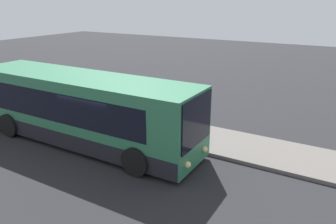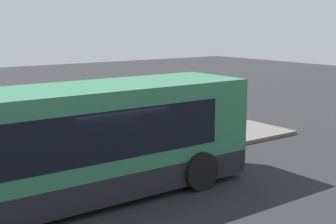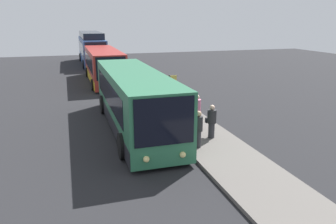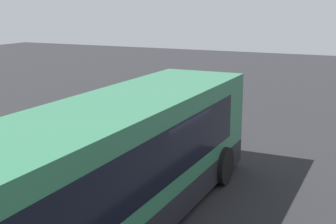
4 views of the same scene
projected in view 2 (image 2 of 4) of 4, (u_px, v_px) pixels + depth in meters
The scene contains 9 objects.
ground at pixel (104, 196), 12.61m from camera, with size 80.00×80.00×0.00m, color #232326.
platform at pixel (59, 166), 14.99m from camera, with size 20.00×2.81×0.15m.
bus_lead at pixel (53, 149), 11.68m from camera, with size 11.08×2.86×3.00m.
passenger_boarding at pixel (53, 136), 14.86m from camera, with size 0.57×0.57×1.72m.
passenger_waiting at pixel (99, 131), 15.90m from camera, with size 0.64×0.48×1.59m.
passenger_with_bags at pixel (140, 132), 15.60m from camera, with size 0.64×0.55×1.65m.
suitcase at pixel (35, 156), 14.74m from camera, with size 0.45×0.26×0.88m.
sign_post at pixel (11, 126), 13.03m from camera, with size 0.10×0.81×2.53m.
trash_bin at pixel (79, 161), 14.21m from camera, with size 0.44×0.44×0.65m.
Camera 2 is at (-5.63, -10.70, 4.58)m, focal length 50.00 mm.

